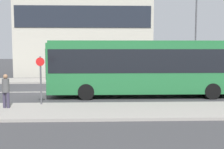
{
  "coord_description": "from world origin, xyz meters",
  "views": [
    {
      "loc": [
        3.51,
        -19.37,
        3.04
      ],
      "look_at": [
        4.13,
        -1.66,
        1.36
      ],
      "focal_mm": 45.0,
      "sensor_mm": 36.0,
      "label": 1
    }
  ],
  "objects_px": {
    "city_bus": "(147,65)",
    "bus_stop_sign": "(41,76)",
    "street_lamp": "(196,27)",
    "parked_car_0": "(209,77)",
    "pedestrian_near_stop": "(6,89)"
  },
  "relations": [
    {
      "from": "street_lamp",
      "to": "city_bus",
      "type": "bearing_deg",
      "value": -126.32
    },
    {
      "from": "bus_stop_sign",
      "to": "street_lamp",
      "type": "relative_size",
      "value": 0.31
    },
    {
      "from": "bus_stop_sign",
      "to": "street_lamp",
      "type": "xyz_separation_m",
      "value": [
        11.54,
        10.55,
        3.3
      ]
    },
    {
      "from": "city_bus",
      "to": "bus_stop_sign",
      "type": "bearing_deg",
      "value": -154.35
    },
    {
      "from": "parked_car_0",
      "to": "street_lamp",
      "type": "height_order",
      "value": "street_lamp"
    },
    {
      "from": "parked_car_0",
      "to": "bus_stop_sign",
      "type": "xyz_separation_m",
      "value": [
        -12.06,
        -8.33,
        0.93
      ]
    },
    {
      "from": "city_bus",
      "to": "bus_stop_sign",
      "type": "relative_size",
      "value": 4.89
    },
    {
      "from": "parked_car_0",
      "to": "street_lamp",
      "type": "xyz_separation_m",
      "value": [
        -0.51,
        2.22,
        4.23
      ]
    },
    {
      "from": "pedestrian_near_stop",
      "to": "city_bus",
      "type": "bearing_deg",
      "value": 41.55
    },
    {
      "from": "city_bus",
      "to": "street_lamp",
      "type": "relative_size",
      "value": 1.53
    },
    {
      "from": "parked_car_0",
      "to": "pedestrian_near_stop",
      "type": "relative_size",
      "value": 2.79
    },
    {
      "from": "city_bus",
      "to": "parked_car_0",
      "type": "relative_size",
      "value": 2.64
    },
    {
      "from": "parked_car_0",
      "to": "bus_stop_sign",
      "type": "relative_size",
      "value": 1.85
    },
    {
      "from": "parked_car_0",
      "to": "street_lamp",
      "type": "bearing_deg",
      "value": 103.03
    },
    {
      "from": "parked_car_0",
      "to": "city_bus",
      "type": "bearing_deg",
      "value": -138.57
    }
  ]
}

